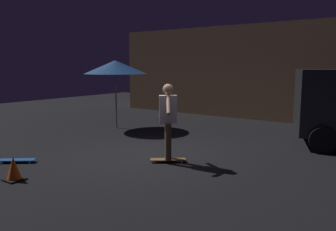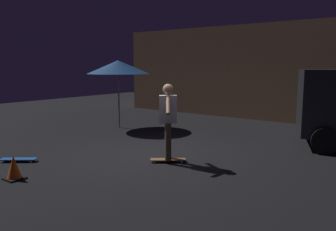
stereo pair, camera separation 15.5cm
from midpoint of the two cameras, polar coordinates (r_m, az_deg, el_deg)
ground_plane at (r=8.15m, az=-1.97°, el=-6.84°), size 28.00×28.00×0.00m
low_building at (r=15.68m, az=17.23°, el=6.98°), size 12.76×3.84×3.73m
patio_umbrella at (r=11.80m, az=-7.91°, el=7.96°), size 2.10×2.10×2.30m
skateboard_ridden at (r=7.69m, az=0.58°, el=-7.36°), size 0.74×0.64×0.07m
skateboard_spare at (r=8.38m, az=-23.08°, el=-6.71°), size 0.74×0.64×0.07m
skater at (r=7.48m, az=0.59°, el=-0.10°), size 0.68×0.83×1.67m
traffic_cone at (r=7.12m, az=-23.65°, el=-8.05°), size 0.34×0.34×0.46m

